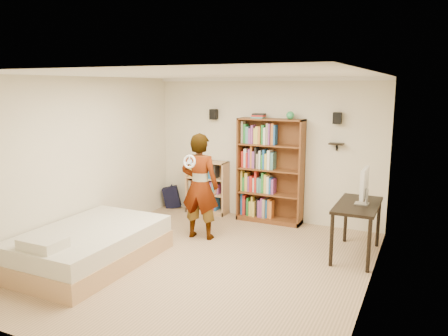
# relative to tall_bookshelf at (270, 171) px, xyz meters

# --- Properties ---
(ground) EXTENTS (4.50, 5.00, 0.01)m
(ground) POSITION_rel_tall_bookshelf_xyz_m (-0.17, -2.32, -0.98)
(ground) COLOR tan
(ground) RESTS_ON ground
(room_shell) EXTENTS (4.52, 5.02, 2.71)m
(room_shell) POSITION_rel_tall_bookshelf_xyz_m (-0.17, -2.32, 0.78)
(room_shell) COLOR beige
(room_shell) RESTS_ON ground
(crown_molding) EXTENTS (4.50, 5.00, 0.06)m
(crown_molding) POSITION_rel_tall_bookshelf_xyz_m (-0.17, -2.32, 1.69)
(crown_molding) COLOR white
(crown_molding) RESTS_ON room_shell
(speaker_left) EXTENTS (0.14, 0.12, 0.20)m
(speaker_left) POSITION_rel_tall_bookshelf_xyz_m (-1.22, 0.08, 1.02)
(speaker_left) COLOR black
(speaker_left) RESTS_ON room_shell
(speaker_right) EXTENTS (0.14, 0.12, 0.20)m
(speaker_right) POSITION_rel_tall_bookshelf_xyz_m (1.18, 0.08, 1.02)
(speaker_right) COLOR black
(speaker_right) RESTS_ON room_shell
(wall_shelf) EXTENTS (0.25, 0.16, 0.02)m
(wall_shelf) POSITION_rel_tall_bookshelf_xyz_m (1.18, 0.09, 0.57)
(wall_shelf) COLOR black
(wall_shelf) RESTS_ON room_shell
(tall_bookshelf) EXTENTS (1.24, 0.36, 1.96)m
(tall_bookshelf) POSITION_rel_tall_bookshelf_xyz_m (0.00, 0.00, 0.00)
(tall_bookshelf) COLOR brown
(tall_bookshelf) RESTS_ON ground
(low_bookshelf) EXTENTS (0.85, 0.32, 1.07)m
(low_bookshelf) POSITION_rel_tall_bookshelf_xyz_m (-1.34, 0.02, -0.45)
(low_bookshelf) COLOR tan
(low_bookshelf) RESTS_ON ground
(computer_desk) EXTENTS (0.60, 1.20, 0.82)m
(computer_desk) POSITION_rel_tall_bookshelf_xyz_m (1.76, -1.06, -0.57)
(computer_desk) COLOR black
(computer_desk) RESTS_ON ground
(imac) EXTENTS (0.14, 0.55, 0.54)m
(imac) POSITION_rel_tall_bookshelf_xyz_m (1.82, -1.06, 0.11)
(imac) COLOR silver
(imac) RESTS_ON computer_desk
(daybed) EXTENTS (1.43, 2.21, 0.65)m
(daybed) POSITION_rel_tall_bookshelf_xyz_m (-1.68, -3.01, -0.65)
(daybed) COLOR beige
(daybed) RESTS_ON ground
(person) EXTENTS (0.70, 0.50, 1.79)m
(person) POSITION_rel_tall_bookshelf_xyz_m (-0.76, -1.36, -0.08)
(person) COLOR black
(person) RESTS_ON ground
(wii_wheel) EXTENTS (0.22, 0.08, 0.23)m
(wii_wheel) POSITION_rel_tall_bookshelf_xyz_m (-0.76, -1.69, 0.39)
(wii_wheel) COLOR silver
(wii_wheel) RESTS_ON person
(navy_bag) EXTENTS (0.41, 0.35, 0.47)m
(navy_bag) POSITION_rel_tall_bookshelf_xyz_m (-2.20, 0.02, -0.74)
(navy_bag) COLOR black
(navy_bag) RESTS_ON ground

